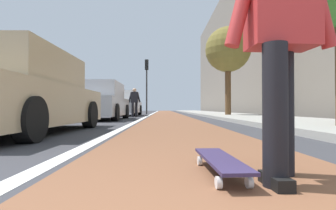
# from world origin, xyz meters

# --- Properties ---
(ground_plane) EXTENTS (80.00, 80.00, 0.00)m
(ground_plane) POSITION_xyz_m (10.00, 0.00, 0.00)
(ground_plane) COLOR #38383D
(bike_lane_paint) EXTENTS (56.00, 2.13, 0.00)m
(bike_lane_paint) POSITION_xyz_m (24.00, 0.00, 0.00)
(bike_lane_paint) COLOR brown
(bike_lane_paint) RESTS_ON ground
(lane_stripe_white) EXTENTS (52.00, 0.16, 0.01)m
(lane_stripe_white) POSITION_xyz_m (20.00, 1.22, 0.00)
(lane_stripe_white) COLOR silver
(lane_stripe_white) RESTS_ON ground
(sidewalk_curb) EXTENTS (52.00, 3.20, 0.12)m
(sidewalk_curb) POSITION_xyz_m (18.00, -3.47, 0.06)
(sidewalk_curb) COLOR #9E9B93
(sidewalk_curb) RESTS_ON ground
(building_facade) EXTENTS (40.00, 1.20, 12.25)m
(building_facade) POSITION_xyz_m (22.00, -6.43, 6.13)
(building_facade) COLOR slate
(building_facade) RESTS_ON ground
(skateboard) EXTENTS (0.85, 0.23, 0.11)m
(skateboard) POSITION_xyz_m (1.35, -0.08, 0.09)
(skateboard) COLOR white
(skateboard) RESTS_ON ground
(skater_person) EXTENTS (0.47, 0.72, 1.64)m
(skater_person) POSITION_xyz_m (1.20, -0.42, 0.94)
(skater_person) COLOR black
(skater_person) RESTS_ON ground
(parked_car_near) EXTENTS (4.28, 1.96, 1.46)m
(parked_car_near) POSITION_xyz_m (4.29, 2.87, 0.70)
(parked_car_near) COLOR tan
(parked_car_near) RESTS_ON ground
(parked_car_mid) EXTENTS (4.27, 1.89, 1.47)m
(parked_car_mid) POSITION_xyz_m (10.01, 2.82, 0.70)
(parked_car_mid) COLOR #B7B7BC
(parked_car_mid) RESTS_ON ground
(parked_car_far) EXTENTS (4.56, 1.95, 1.49)m
(parked_car_far) POSITION_xyz_m (15.76, 2.75, 0.72)
(parked_car_far) COLOR silver
(parked_car_far) RESTS_ON ground
(traffic_light) EXTENTS (0.33, 0.28, 4.32)m
(traffic_light) POSITION_xyz_m (20.22, 1.62, 2.98)
(traffic_light) COLOR #2D2D2D
(traffic_light) RESTS_ON ground
(street_tree_mid) EXTENTS (2.35, 2.35, 4.71)m
(street_tree_mid) POSITION_xyz_m (13.06, -3.07, 3.49)
(street_tree_mid) COLOR brown
(street_tree_mid) RESTS_ON ground
(pedestrian_distant) EXTENTS (0.42, 0.66, 1.51)m
(pedestrian_distant) POSITION_xyz_m (13.26, 1.81, 0.86)
(pedestrian_distant) COLOR black
(pedestrian_distant) RESTS_ON ground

